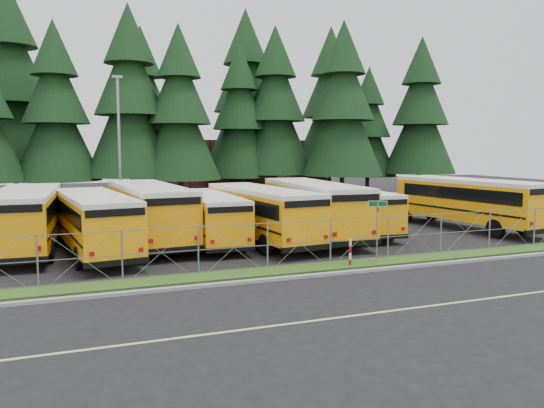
{
  "coord_description": "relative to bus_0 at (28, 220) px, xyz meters",
  "views": [
    {
      "loc": [
        -11.73,
        -21.88,
        5.14
      ],
      "look_at": [
        -1.9,
        4.0,
        2.19
      ],
      "focal_mm": 35.0,
      "sensor_mm": 36.0,
      "label": 1
    }
  ],
  "objects": [
    {
      "name": "street_sign",
      "position": [
        14.71,
        -8.68,
        0.49
      ],
      "size": [
        0.78,
        0.52,
        2.81
      ],
      "color": "gray",
      "rests_on": "ground"
    },
    {
      "name": "ground",
      "position": [
        13.83,
        -6.84,
        -1.55
      ],
      "size": [
        120.0,
        120.0,
        0.0
      ],
      "primitive_type": "plane",
      "color": "black",
      "rests_on": "ground"
    },
    {
      "name": "bus_4",
      "position": [
        11.56,
        -1.81,
        -0.05
      ],
      "size": [
        3.79,
        11.62,
        2.99
      ],
      "primitive_type": null,
      "rotation": [
        0.0,
        0.0,
        0.1
      ],
      "color": "#FFA308",
      "rests_on": "ground"
    },
    {
      "name": "bus_5",
      "position": [
        14.93,
        -1.3,
        0.04
      ],
      "size": [
        3.54,
        12.24,
        3.17
      ],
      "primitive_type": null,
      "rotation": [
        0.0,
        0.0,
        -0.06
      ],
      "color": "#FFA308",
      "rests_on": "ground"
    },
    {
      "name": "conifer_11",
      "position": [
        8.93,
        25.63,
        7.0
      ],
      "size": [
        7.73,
        7.73,
        17.09
      ],
      "primitive_type": null,
      "color": "black",
      "rests_on": "ground"
    },
    {
      "name": "road_lane_line",
      "position": [
        13.83,
        -14.84,
        -1.54
      ],
      "size": [
        50.0,
        0.12,
        0.01
      ],
      "primitive_type": "cube",
      "color": "beige",
      "rests_on": "ground"
    },
    {
      "name": "conifer_2",
      "position": [
        1.11,
        20.0,
        6.36
      ],
      "size": [
        7.15,
        7.15,
        15.82
      ],
      "primitive_type": null,
      "color": "black",
      "rests_on": "ground"
    },
    {
      "name": "bus_3",
      "position": [
        8.87,
        -1.04,
        -0.21
      ],
      "size": [
        2.5,
        10.23,
        2.68
      ],
      "primitive_type": null,
      "rotation": [
        0.0,
        0.0,
        -0.01
      ],
      "color": "#FFA308",
      "rests_on": "ground"
    },
    {
      "name": "bus_6",
      "position": [
        17.85,
        -0.73,
        -0.22
      ],
      "size": [
        3.25,
        10.3,
        2.66
      ],
      "primitive_type": null,
      "rotation": [
        0.0,
        0.0,
        -0.09
      ],
      "color": "#FFA308",
      "rests_on": "ground"
    },
    {
      "name": "bus_east",
      "position": [
        25.4,
        -1.72,
        0.04
      ],
      "size": [
        4.39,
        12.37,
        3.17
      ],
      "primitive_type": null,
      "rotation": [
        0.0,
        0.0,
        0.13
      ],
      "color": "#FFA308",
      "rests_on": "ground"
    },
    {
      "name": "bus_1",
      "position": [
        3.03,
        -1.96,
        -0.08
      ],
      "size": [
        4.08,
        11.48,
        2.94
      ],
      "primitive_type": null,
      "rotation": [
        0.0,
        0.0,
        0.13
      ],
      "color": "#FFA308",
      "rests_on": "ground"
    },
    {
      "name": "conifer_7",
      "position": [
        26.34,
        16.21,
        6.96
      ],
      "size": [
        7.69,
        7.69,
        17.0
      ],
      "primitive_type": null,
      "color": "black",
      "rests_on": "ground"
    },
    {
      "name": "curb",
      "position": [
        13.83,
        -9.94,
        -1.49
      ],
      "size": [
        50.0,
        0.25,
        0.12
      ],
      "primitive_type": "cube",
      "color": "gray",
      "rests_on": "ground"
    },
    {
      "name": "conifer_6",
      "position": [
        21.36,
        21.04,
        7.03
      ],
      "size": [
        7.75,
        7.75,
        17.15
      ],
      "primitive_type": null,
      "color": "black",
      "rests_on": "ground"
    },
    {
      "name": "bus_2",
      "position": [
        5.87,
        0.08,
        0.04
      ],
      "size": [
        3.72,
        12.28,
        3.17
      ],
      "primitive_type": null,
      "rotation": [
        0.0,
        0.0,
        0.07
      ],
      "color": "#FFA308",
      "rests_on": "ground"
    },
    {
      "name": "bus_0",
      "position": [
        0.0,
        0.0,
        0.0
      ],
      "size": [
        3.33,
        11.92,
        3.09
      ],
      "primitive_type": null,
      "rotation": [
        0.0,
        0.0,
        -0.05
      ],
      "color": "#FFA308",
      "rests_on": "ground"
    },
    {
      "name": "chainlink_fence",
      "position": [
        13.83,
        -7.84,
        -0.55
      ],
      "size": [
        44.0,
        0.1,
        2.0
      ],
      "primitive_type": null,
      "color": "gray",
      "rests_on": "ground"
    },
    {
      "name": "brick_building",
      "position": [
        19.83,
        33.16,
        1.45
      ],
      "size": [
        22.0,
        10.0,
        6.0
      ],
      "primitive_type": "cube",
      "color": "brown",
      "rests_on": "ground"
    },
    {
      "name": "conifer_8",
      "position": [
        32.47,
        21.78,
        5.37
      ],
      "size": [
        6.25,
        6.25,
        13.83
      ],
      "primitive_type": null,
      "color": "black",
      "rests_on": "ground"
    },
    {
      "name": "conifer_9",
      "position": [
        36.52,
        18.16,
        6.76
      ],
      "size": [
        7.52,
        7.52,
        16.62
      ],
      "primitive_type": null,
      "color": "black",
      "rests_on": "ground"
    },
    {
      "name": "conifer_3",
      "position": [
        7.15,
        19.49,
        7.24
      ],
      "size": [
        7.94,
        7.94,
        17.57
      ],
      "primitive_type": null,
      "color": "black",
      "rests_on": "ground"
    },
    {
      "name": "conifer_10",
      "position": [
        -2.76,
        26.3,
        8.64
      ],
      "size": [
        9.21,
        9.21,
        20.37
      ],
      "primitive_type": null,
      "color": "black",
      "rests_on": "ground"
    },
    {
      "name": "striped_bollard",
      "position": [
        13.31,
        -8.78,
        -0.95
      ],
      "size": [
        0.11,
        0.11,
        1.2
      ],
      "primitive_type": "cylinder",
      "color": "#B20C0C",
      "rests_on": "ground"
    },
    {
      "name": "conifer_13",
      "position": [
        30.52,
        27.02,
        7.95
      ],
      "size": [
        8.59,
        8.59,
        18.99
      ],
      "primitive_type": null,
      "color": "black",
      "rests_on": "ground"
    },
    {
      "name": "light_standard",
      "position": [
        5.37,
        10.26,
        3.95
      ],
      "size": [
        0.7,
        0.35,
        10.14
      ],
      "color": "gray",
      "rests_on": "ground"
    },
    {
      "name": "conifer_12",
      "position": [
        19.8,
        25.69,
        8.29
      ],
      "size": [
        8.9,
        8.9,
        19.68
      ],
      "primitive_type": null,
      "color": "black",
      "rests_on": "ground"
    },
    {
      "name": "conifer_5",
      "position": [
        17.83,
        21.67,
        6.09
      ],
      "size": [
        6.91,
        6.91,
        15.28
      ],
      "primitive_type": null,
      "color": "black",
      "rests_on": "ground"
    },
    {
      "name": "grass_verge",
      "position": [
        13.83,
        -8.54,
        -1.52
      ],
      "size": [
        50.0,
        1.4,
        0.06
      ],
      "primitive_type": "cube",
      "color": "#234714",
      "rests_on": "ground"
    },
    {
      "name": "conifer_4",
      "position": [
        11.2,
        18.1,
        6.4
      ],
      "size": [
        7.19,
        7.19,
        15.89
      ],
      "primitive_type": null,
      "color": "black",
      "rests_on": "ground"
    }
  ]
}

